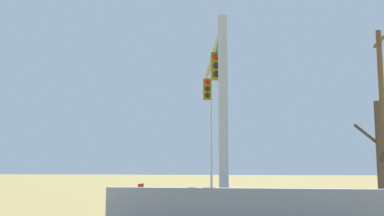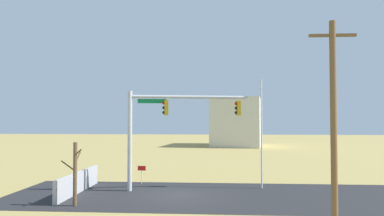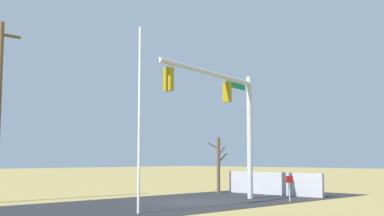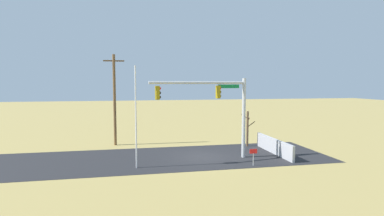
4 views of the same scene
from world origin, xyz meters
name	(u,v)px [view 2 (image 2 of 4)]	position (x,y,z in m)	size (l,w,h in m)	color
ground_plane	(178,195)	(0.00, 0.00, 0.00)	(160.00, 160.00, 0.00)	#9E894C
road_surface	(246,196)	(-4.00, 0.00, 0.01)	(28.00, 8.00, 0.01)	#232326
sidewalk_corner	(114,191)	(4.11, -0.97, 0.00)	(6.00, 6.00, 0.01)	#B7B5AD
retaining_fence	(78,182)	(6.09, -0.24, 0.63)	(0.20, 6.29, 1.26)	#A8A8AD
signal_mast	(164,120)	(1.01, -1.39, 4.43)	(7.61, 1.71, 6.25)	#B2B5BA
flagpole	(262,134)	(-5.22, -2.33, 3.52)	(0.10, 0.10, 7.05)	silver
utility_pole	(334,120)	(-7.03, 5.93, 4.43)	(1.90, 0.26, 8.52)	brown
bare_tree	(75,173)	(5.01, 2.89, 1.70)	(1.27, 1.02, 3.28)	brown
open_sign	(142,170)	(2.89, -3.49, 0.91)	(0.56, 0.04, 1.22)	silver
distant_building	(237,122)	(-5.88, -38.06, 3.99)	(9.88, 7.78, 7.98)	beige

